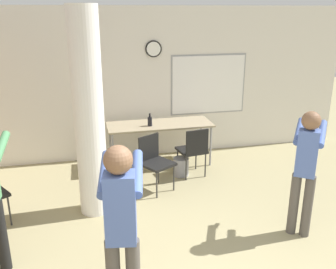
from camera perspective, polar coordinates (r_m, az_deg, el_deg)
wall_back at (r=7.10m, az=-3.24°, el=7.71°), size 8.00×0.15×2.80m
support_pillar at (r=5.03m, az=-11.96°, el=2.79°), size 0.40×0.40×2.80m
folding_table at (r=6.75m, az=-1.27°, el=1.26°), size 1.88×0.69×0.78m
bottle_on_table at (r=6.59m, az=-2.78°, el=2.05°), size 0.08×0.08×0.23m
waste_bin at (r=6.47m, az=1.99°, el=-4.91°), size 0.27×0.27×0.31m
chair_table_right at (r=6.31m, az=3.90°, el=-2.10°), size 0.50×0.50×0.87m
chair_table_front at (r=5.85m, az=-2.09°, el=-3.76°), size 0.60×0.60×0.87m
person_playing_front at (r=3.25m, az=-7.13°, el=-13.38°), size 0.46×0.70×1.73m
person_playing_side at (r=4.83m, az=20.26°, el=-4.26°), size 0.59×0.66×1.62m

